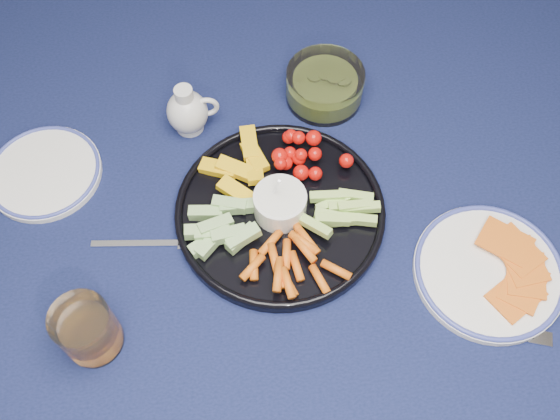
{
  "coord_description": "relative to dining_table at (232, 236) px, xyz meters",
  "views": [
    {
      "loc": [
        0.03,
        -0.48,
        1.58
      ],
      "look_at": [
        0.08,
        -0.02,
        0.76
      ],
      "focal_mm": 40.0,
      "sensor_mm": 36.0,
      "label": 1
    }
  ],
  "objects": [
    {
      "name": "juice_tumbler",
      "position": [
        -0.19,
        -0.19,
        0.13
      ],
      "size": [
        0.08,
        0.08,
        0.09
      ],
      "color": "white",
      "rests_on": "dining_table"
    },
    {
      "name": "dining_table",
      "position": [
        0.0,
        0.0,
        0.0
      ],
      "size": [
        1.67,
        1.07,
        0.75
      ],
      "color": "#4A2918",
      "rests_on": "ground"
    },
    {
      "name": "pickle_bowl",
      "position": [
        0.18,
        0.21,
        0.12
      ],
      "size": [
        0.13,
        0.13,
        0.06
      ],
      "color": "white",
      "rests_on": "dining_table"
    },
    {
      "name": "fork_left",
      "position": [
        -0.11,
        -0.05,
        0.09
      ],
      "size": [
        0.17,
        0.03,
        0.0
      ],
      "color": "silver",
      "rests_on": "dining_table"
    },
    {
      "name": "crudite_platter",
      "position": [
        0.08,
        -0.02,
        0.11
      ],
      "size": [
        0.32,
        0.32,
        0.1
      ],
      "color": "black",
      "rests_on": "dining_table"
    },
    {
      "name": "cheese_plate",
      "position": [
        0.37,
        -0.14,
        0.1
      ],
      "size": [
        0.22,
        0.22,
        0.03
      ],
      "color": "white",
      "rests_on": "dining_table"
    },
    {
      "name": "fork_right",
      "position": [
        0.37,
        -0.23,
        0.09
      ],
      "size": [
        0.15,
        0.06,
        0.0
      ],
      "color": "silver",
      "rests_on": "dining_table"
    },
    {
      "name": "creamer_pitcher",
      "position": [
        -0.05,
        0.17,
        0.13
      ],
      "size": [
        0.09,
        0.07,
        0.09
      ],
      "color": "silver",
      "rests_on": "dining_table"
    },
    {
      "name": "side_plate_extra",
      "position": [
        -0.29,
        0.09,
        0.1
      ],
      "size": [
        0.18,
        0.18,
        0.01
      ],
      "color": "white",
      "rests_on": "dining_table"
    }
  ]
}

